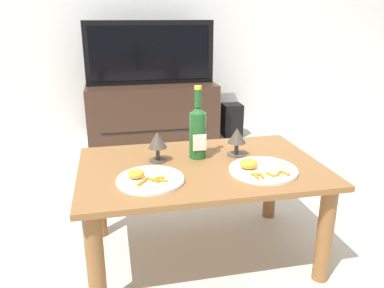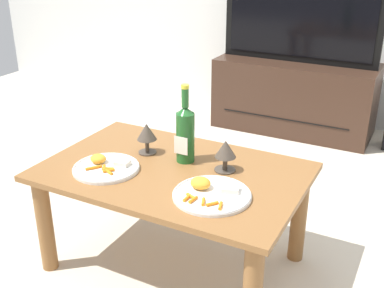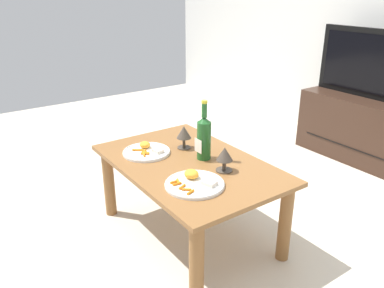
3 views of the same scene
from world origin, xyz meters
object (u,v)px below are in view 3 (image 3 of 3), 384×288
(wine_bottle, at_px, (204,136))
(goblet_left, at_px, (184,133))
(dining_table, at_px, (189,176))
(dinner_plate_left, at_px, (147,151))
(dinner_plate_right, at_px, (195,183))
(goblet_right, at_px, (225,155))
(tv_stand, at_px, (372,131))
(tv_screen, at_px, (383,66))

(wine_bottle, bearing_deg, goblet_left, -177.95)
(dining_table, relative_size, dinner_plate_left, 3.91)
(goblet_left, bearing_deg, dinner_plate_right, -27.70)
(goblet_right, height_order, dinner_plate_left, goblet_right)
(tv_stand, bearing_deg, dinner_plate_left, -96.72)
(tv_screen, xyz_separation_m, dinner_plate_right, (0.25, -1.99, -0.32))
(goblet_left, bearing_deg, goblet_right, 0.00)
(dining_table, xyz_separation_m, dinner_plate_left, (-0.25, -0.13, 0.10))
(dining_table, xyz_separation_m, dinner_plate_right, (0.24, -0.13, 0.10))
(tv_screen, distance_m, goblet_right, 1.80)
(dinner_plate_left, bearing_deg, tv_screen, 83.27)
(wine_bottle, height_order, dinner_plate_left, wine_bottle)
(dinner_plate_right, bearing_deg, goblet_right, 100.59)
(wine_bottle, bearing_deg, tv_stand, 90.63)
(dinner_plate_left, distance_m, dinner_plate_right, 0.49)
(dinner_plate_left, bearing_deg, dining_table, 27.78)
(tv_screen, relative_size, goblet_right, 8.38)
(tv_screen, bearing_deg, tv_stand, 90.00)
(wine_bottle, bearing_deg, dinner_plate_right, -44.58)
(goblet_left, bearing_deg, tv_screen, 84.46)
(goblet_left, xyz_separation_m, dinner_plate_right, (0.42, -0.22, -0.08))
(dining_table, height_order, dinner_plate_right, dinner_plate_right)
(tv_screen, distance_m, goblet_left, 1.79)
(tv_stand, relative_size, dinner_plate_left, 4.17)
(tv_screen, distance_m, dinner_plate_left, 2.03)
(tv_screen, height_order, dinner_plate_right, tv_screen)
(dining_table, relative_size, goblet_left, 7.73)
(tv_stand, bearing_deg, goblet_left, -95.53)
(tv_stand, height_order, tv_screen, tv_screen)
(tv_stand, distance_m, tv_screen, 0.54)
(tv_screen, height_order, wine_bottle, tv_screen)
(tv_stand, relative_size, tv_screen, 1.03)
(tv_stand, bearing_deg, dinner_plate_right, -82.80)
(goblet_left, height_order, dinner_plate_right, goblet_left)
(wine_bottle, bearing_deg, tv_screen, 90.63)
(dining_table, distance_m, wine_bottle, 0.24)
(dinner_plate_right, bearing_deg, dining_table, 151.39)
(dinner_plate_right, bearing_deg, wine_bottle, 135.42)
(goblet_left, bearing_deg, dinner_plate_left, -105.91)
(dining_table, distance_m, tv_stand, 1.87)
(goblet_left, relative_size, goblet_right, 1.04)
(tv_stand, distance_m, goblet_left, 1.81)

